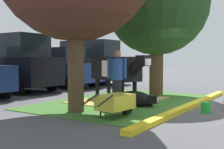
{
  "coord_description": "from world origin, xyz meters",
  "views": [
    {
      "loc": [
        -8.59,
        -2.51,
        1.43
      ],
      "look_at": [
        -0.06,
        2.97,
        0.9
      ],
      "focal_mm": 46.57,
      "sensor_mm": 36.0,
      "label": 1
    }
  ],
  "objects": [
    {
      "name": "cow_holstein",
      "position": [
        -0.08,
        2.78,
        1.1
      ],
      "size": [
        1.8,
        2.93,
        1.55
      ],
      "color": "black",
      "rests_on": "ground"
    },
    {
      "name": "bucket_green",
      "position": [
        -0.76,
        -0.46,
        0.15
      ],
      "size": [
        0.28,
        0.28,
        0.29
      ],
      "color": "green",
      "rests_on": "ground"
    },
    {
      "name": "suv_black",
      "position": [
        -0.06,
        8.3,
        1.27
      ],
      "size": [
        2.14,
        4.61,
        2.52
      ],
      "color": "black",
      "rests_on": "ground"
    },
    {
      "name": "hay_bedding",
      "position": [
        -0.06,
        2.67,
        0.03
      ],
      "size": [
        3.26,
        2.48,
        0.04
      ],
      "primitive_type": "cube",
      "rotation": [
        0.0,
        0.0,
        -0.03
      ],
      "color": "tan",
      "rests_on": "ground"
    },
    {
      "name": "person_handler",
      "position": [
        -1.81,
        1.69,
        0.91
      ],
      "size": [
        0.34,
        0.49,
        1.69
      ],
      "color": "black",
      "rests_on": "ground"
    },
    {
      "name": "shade_tree_right",
      "position": [
        2.25,
        2.33,
        3.65
      ],
      "size": [
        4.15,
        4.15,
        5.75
      ],
      "color": "#4C3823",
      "rests_on": "ground"
    },
    {
      "name": "sedan_blue",
      "position": [
        2.52,
        7.83,
        0.98
      ],
      "size": [
        2.04,
        4.41,
        2.02
      ],
      "color": "navy",
      "rests_on": "ground"
    },
    {
      "name": "calf_lying",
      "position": [
        -0.9,
        1.6,
        0.24
      ],
      "size": [
        0.58,
        1.32,
        0.48
      ],
      "color": "black",
      "rests_on": "ground"
    },
    {
      "name": "wheelbarrow",
      "position": [
        -2.63,
        1.21,
        0.39
      ],
      "size": [
        1.62,
        0.68,
        0.63
      ],
      "color": "gold",
      "rests_on": "ground"
    },
    {
      "name": "curb_yellow",
      "position": [
        -0.15,
        0.15,
        0.06
      ],
      "size": [
        7.68,
        0.24,
        0.12
      ],
      "primitive_type": "cube",
      "color": "yellow",
      "rests_on": "ground"
    },
    {
      "name": "ground_plane",
      "position": [
        0.0,
        0.0,
        0.0
      ],
      "size": [
        80.0,
        80.0,
        0.0
      ],
      "primitive_type": "plane",
      "color": "#4C4C4F"
    },
    {
      "name": "suv_dark_grey",
      "position": [
        5.1,
        7.85,
        1.27
      ],
      "size": [
        2.14,
        4.61,
        2.52
      ],
      "color": "#3D3D42",
      "rests_on": "ground"
    },
    {
      "name": "grass_island",
      "position": [
        -0.15,
        2.38,
        0.01
      ],
      "size": [
        6.48,
        4.17,
        0.02
      ],
      "primitive_type": "cube",
      "color": "#386B28",
      "rests_on": "ground"
    }
  ]
}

